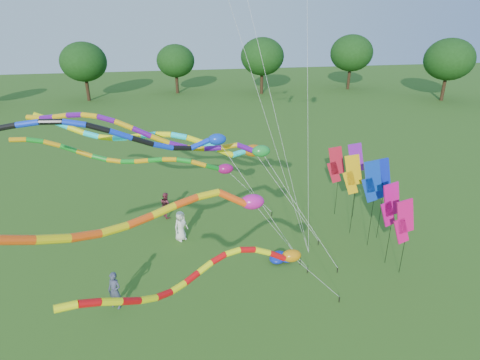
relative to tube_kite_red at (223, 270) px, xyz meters
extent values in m
plane|color=#255616|center=(3.04, 2.05, -4.16)|extent=(160.00, 160.00, 0.00)
cylinder|color=#382314|center=(40.29, 43.22, -2.36)|extent=(0.50, 0.50, 3.60)
ellipsoid|color=#14380F|center=(40.29, 43.22, 2.34)|extent=(7.60, 7.60, 6.46)
cylinder|color=#382314|center=(29.70, 54.07, -2.42)|extent=(0.50, 0.50, 3.47)
ellipsoid|color=#14380F|center=(29.70, 54.07, 2.10)|extent=(7.32, 7.32, 6.22)
cylinder|color=#382314|center=(15.42, 59.61, -2.48)|extent=(0.50, 0.50, 3.35)
ellipsoid|color=#14380F|center=(15.42, 59.61, 1.89)|extent=(7.07, 7.07, 6.01)
cylinder|color=#382314|center=(0.17, 59.48, -2.82)|extent=(0.50, 0.50, 2.67)
ellipsoid|color=#14380F|center=(0.17, 59.48, 0.66)|extent=(5.64, 5.64, 4.79)
cylinder|color=#382314|center=(-13.75, 54.15, -2.50)|extent=(0.50, 0.50, 3.32)
ellipsoid|color=#14380F|center=(-13.75, 54.15, 1.84)|extent=(7.01, 7.01, 5.96)
cylinder|color=black|center=(5.71, 2.26, -4.01)|extent=(0.05, 0.05, 0.30)
cylinder|color=silver|center=(4.28, 1.69, -2.19)|extent=(0.02, 0.02, 4.58)
ellipsoid|color=orange|center=(2.85, 1.11, -0.49)|extent=(0.78, 0.50, 0.50)
cylinder|color=red|center=(2.22, 0.96, -0.32)|extent=(0.23, 0.23, 0.70)
cylinder|color=#FCFF0D|center=(1.62, 0.91, -0.02)|extent=(0.23, 0.23, 0.66)
cylinder|color=red|center=(1.02, 0.82, 0.18)|extent=(0.23, 0.23, 0.61)
cylinder|color=#FCFF0D|center=(0.45, 0.69, 0.23)|extent=(0.23, 0.23, 0.58)
cylinder|color=red|center=(-0.10, 0.49, 0.15)|extent=(0.23, 0.23, 0.60)
cylinder|color=#FCFF0D|center=(-0.62, 0.24, 0.01)|extent=(0.23, 0.23, 0.61)
cylinder|color=red|center=(-1.12, -0.08, -0.13)|extent=(0.23, 0.23, 0.61)
cylinder|color=#FCFF0D|center=(-1.60, -0.44, -0.19)|extent=(0.23, 0.23, 0.61)
cylinder|color=red|center=(-2.07, -0.83, -0.11)|extent=(0.23, 0.23, 0.63)
cylinder|color=#FCFF0D|center=(-2.53, -1.23, 0.10)|extent=(0.23, 0.23, 0.67)
cylinder|color=red|center=(-3.01, -1.61, 0.41)|extent=(0.23, 0.23, 0.69)
cylinder|color=#FCFF0D|center=(-3.50, -1.95, 0.75)|extent=(0.23, 0.23, 0.67)
cylinder|color=red|center=(-4.01, -2.24, 1.02)|extent=(0.23, 0.23, 0.62)
cylinder|color=#FCFF0D|center=(-4.54, -2.47, 1.16)|extent=(0.23, 0.23, 0.59)
cylinder|color=black|center=(5.01, 4.68, -4.01)|extent=(0.05, 0.05, 0.30)
cylinder|color=silver|center=(3.37, 3.96, -1.48)|extent=(0.02, 0.02, 5.99)
ellipsoid|color=#CC168D|center=(1.73, 3.24, 0.93)|extent=(1.03, 0.66, 0.66)
cylinder|color=#FF4D0D|center=(0.85, 3.14, 1.23)|extent=(0.30, 0.30, 1.27)
cylinder|color=yellow|center=(-0.16, 2.99, 1.53)|extent=(0.30, 0.30, 0.99)
cylinder|color=#FF4D0D|center=(-1.06, 2.59, 1.51)|extent=(0.30, 0.30, 0.99)
cylinder|color=yellow|center=(-1.94, 2.12, 1.42)|extent=(0.30, 0.30, 1.00)
cylinder|color=#FF4D0D|center=(-2.79, 1.60, 1.36)|extent=(0.30, 0.30, 1.00)
cylinder|color=yellow|center=(-3.62, 1.05, 1.40)|extent=(0.30, 0.30, 1.01)
cylinder|color=#FF4D0D|center=(-4.45, 0.47, 1.58)|extent=(0.30, 0.30, 1.04)
cylinder|color=yellow|center=(-5.27, -0.09, 1.89)|extent=(0.30, 0.30, 1.07)
cylinder|color=#FF4D0D|center=(-6.12, -0.63, 2.28)|extent=(0.30, 0.30, 1.08)
cylinder|color=black|center=(6.54, 4.43, -4.01)|extent=(0.05, 0.05, 0.30)
cylinder|color=silver|center=(4.58, 4.98, -0.76)|extent=(0.02, 0.02, 7.45)
ellipsoid|color=#1A902D|center=(2.61, 5.54, 2.36)|extent=(0.86, 0.55, 0.55)
cylinder|color=#5A0C8A|center=(1.96, 5.96, 2.41)|extent=(0.25, 0.25, 0.91)
cylinder|color=#DBA30B|center=(1.26, 6.33, 2.41)|extent=(0.25, 0.25, 0.80)
cylinder|color=#5A0C8A|center=(0.46, 6.39, 2.34)|extent=(0.25, 0.25, 0.80)
cylinder|color=#DBA30B|center=(-0.34, 6.42, 2.39)|extent=(0.25, 0.25, 0.81)
cylinder|color=#5A0C8A|center=(-1.14, 6.45, 2.57)|extent=(0.25, 0.25, 0.84)
cylinder|color=#DBA30B|center=(-1.94, 6.49, 2.87)|extent=(0.25, 0.25, 0.87)
cylinder|color=#5A0C8A|center=(-2.73, 6.58, 3.24)|extent=(0.25, 0.25, 0.88)
cylinder|color=#DBA30B|center=(-3.50, 6.72, 3.59)|extent=(0.25, 0.25, 0.85)
cylinder|color=#5A0C8A|center=(-4.26, 6.92, 3.85)|extent=(0.25, 0.25, 0.81)
cylinder|color=#DBA30B|center=(-4.99, 7.19, 3.96)|extent=(0.25, 0.25, 0.79)
cylinder|color=#5A0C8A|center=(-5.71, 7.52, 3.95)|extent=(0.25, 0.25, 0.80)
cylinder|color=#DBA30B|center=(-6.42, 7.89, 3.83)|extent=(0.25, 0.25, 0.82)
cylinder|color=#5A0C8A|center=(-7.12, 8.29, 3.70)|extent=(0.25, 0.25, 0.81)
cylinder|color=#DBA30B|center=(-7.82, 8.68, 3.63)|extent=(0.25, 0.25, 0.80)
cylinder|color=black|center=(4.86, 5.45, -4.01)|extent=(0.05, 0.05, 0.30)
cylinder|color=silver|center=(2.68, 5.20, -0.33)|extent=(0.02, 0.02, 8.34)
ellipsoid|color=#0D39C1|center=(0.51, 4.94, 3.22)|extent=(0.78, 0.50, 0.50)
cylinder|color=#0D33DC|center=(-0.24, 4.88, 3.07)|extent=(0.23, 0.23, 0.86)
cylinder|color=black|center=(-1.03, 4.71, 3.00)|extent=(0.23, 0.23, 0.84)
cylinder|color=#0D33DC|center=(-1.81, 4.44, 3.22)|extent=(0.23, 0.23, 0.87)
cylinder|color=black|center=(-2.58, 4.19, 3.55)|extent=(0.23, 0.23, 0.90)
cylinder|color=#0D33DC|center=(-3.37, 3.99, 3.93)|extent=(0.23, 0.23, 0.89)
cylinder|color=black|center=(-4.16, 3.86, 4.27)|extent=(0.23, 0.23, 0.86)
cylinder|color=#0D33DC|center=(-4.96, 3.79, 4.50)|extent=(0.23, 0.23, 0.82)
cylinder|color=black|center=(-5.77, 3.79, 4.60)|extent=(0.23, 0.23, 0.81)
cylinder|color=#0D33DC|center=(-6.58, 3.84, 4.56)|extent=(0.23, 0.23, 0.83)
cylinder|color=black|center=(-7.40, 3.93, 4.44)|extent=(0.23, 0.23, 0.84)
cylinder|color=black|center=(6.52, 7.12, -4.01)|extent=(0.05, 0.05, 0.30)
cylinder|color=silver|center=(4.61, 7.35, -1.09)|extent=(0.02, 0.02, 6.77)
ellipsoid|color=#C1600B|center=(2.70, 7.58, 1.69)|extent=(0.98, 0.63, 0.63)
cylinder|color=#0EEEF0|center=(1.95, 7.47, 1.65)|extent=(0.29, 0.29, 0.85)
cylinder|color=#FFF50D|center=(1.18, 7.31, 1.79)|extent=(0.29, 0.29, 0.85)
cylinder|color=#0EEEF0|center=(0.43, 7.32, 2.16)|extent=(0.29, 0.29, 0.83)
cylinder|color=#FFF50D|center=(-0.31, 7.40, 2.48)|extent=(0.29, 0.29, 0.80)
cylinder|color=#0EEEF0|center=(-1.05, 7.55, 2.68)|extent=(0.29, 0.29, 0.76)
cylinder|color=#FFF50D|center=(-1.78, 7.76, 2.74)|extent=(0.29, 0.29, 0.76)
cylinder|color=#0EEEF0|center=(-2.50, 8.02, 2.67)|extent=(0.29, 0.29, 0.78)
cylinder|color=#FFF50D|center=(-3.22, 8.30, 2.54)|extent=(0.29, 0.29, 0.79)
cylinder|color=#0EEEF0|center=(-3.94, 8.58, 2.43)|extent=(0.29, 0.29, 0.77)
cylinder|color=#FFF50D|center=(-4.66, 8.83, 2.42)|extent=(0.29, 0.29, 0.76)
cylinder|color=#0EEEF0|center=(-5.39, 9.04, 2.54)|extent=(0.29, 0.29, 0.78)
cylinder|color=#FFF50D|center=(-6.12, 9.18, 2.79)|extent=(0.29, 0.29, 0.81)
cylinder|color=#0EEEF0|center=(-6.87, 9.26, 3.13)|extent=(0.29, 0.29, 0.83)
cylinder|color=#FFF50D|center=(-7.62, 9.27, 3.48)|extent=(0.29, 0.29, 0.83)
cylinder|color=black|center=(4.77, 11.05, -4.01)|extent=(0.05, 0.05, 0.30)
cylinder|color=silver|center=(3.27, 11.18, -2.29)|extent=(0.02, 0.02, 4.38)
ellipsoid|color=#9C0E5E|center=(1.77, 11.31, -0.70)|extent=(1.00, 0.64, 0.64)
cylinder|color=#128D1E|center=(0.97, 11.11, -0.46)|extent=(0.29, 0.29, 1.12)
cylinder|color=orange|center=(0.10, 10.95, -0.10)|extent=(0.29, 0.29, 0.90)
cylinder|color=#128D1E|center=(-0.74, 11.11, 0.09)|extent=(0.29, 0.29, 0.87)
cylinder|color=orange|center=(-1.58, 11.34, 0.14)|extent=(0.29, 0.29, 0.87)
cylinder|color=#128D1E|center=(-2.42, 11.59, 0.07)|extent=(0.29, 0.29, 0.88)
cylinder|color=orange|center=(-3.25, 11.86, -0.04)|extent=(0.29, 0.29, 0.88)
cylinder|color=#128D1E|center=(-4.09, 12.11, -0.11)|extent=(0.29, 0.29, 0.87)
cylinder|color=orange|center=(-4.93, 12.33, -0.08)|extent=(0.29, 0.29, 0.87)
cylinder|color=#128D1E|center=(-5.77, 12.50, 0.09)|extent=(0.29, 0.29, 0.89)
cylinder|color=orange|center=(-6.62, 12.60, 0.39)|extent=(0.29, 0.29, 0.92)
cylinder|color=#128D1E|center=(-7.48, 12.63, 0.76)|extent=(0.29, 0.29, 0.94)
cylinder|color=orange|center=(-8.34, 12.59, 1.12)|extent=(0.29, 0.29, 0.93)
cylinder|color=#128D1E|center=(-9.20, 12.51, 1.39)|extent=(0.29, 0.29, 0.90)
cylinder|color=orange|center=(-10.07, 12.40, 1.52)|extent=(0.29, 0.29, 0.88)
cylinder|color=black|center=(5.54, 6.05, -4.01)|extent=(0.04, 0.04, 0.30)
cylinder|color=silver|center=(3.10, 6.49, 5.25)|extent=(0.01, 0.01, 18.88)
cylinder|color=black|center=(5.54, 6.05, -4.01)|extent=(0.04, 0.04, 0.30)
cylinder|color=silver|center=(1.49, 4.44, 7.22)|extent=(0.01, 0.01, 23.81)
cylinder|color=black|center=(5.54, 6.05, -4.01)|extent=(0.04, 0.04, 0.30)
cylinder|color=silver|center=(5.78, 8.42, 3.94)|extent=(0.01, 0.01, 16.32)
cylinder|color=black|center=(10.24, 7.26, -1.81)|extent=(0.02, 0.02, 4.71)
cube|color=#0D21BD|center=(10.03, 7.30, -0.05)|extent=(1.15, 0.31, 1.93)
cube|color=#0D21BD|center=(9.95, 7.32, -0.85)|extent=(1.00, 0.28, 1.51)
cylinder|color=black|center=(9.42, 4.79, -1.96)|extent=(0.02, 0.02, 4.40)
cube|color=#D20B7C|center=(9.20, 4.78, -0.36)|extent=(1.16, 0.15, 1.93)
cube|color=#D20B7C|center=(9.12, 4.77, -1.16)|extent=(1.01, 0.14, 1.51)
cylinder|color=black|center=(9.32, 6.61, -1.72)|extent=(0.02, 0.02, 4.89)
cube|color=#0C39B2|center=(9.11, 6.66, 0.13)|extent=(1.15, 0.34, 1.93)
cube|color=#0C39B2|center=(9.03, 6.68, -0.67)|extent=(1.00, 0.30, 1.51)
cylinder|color=black|center=(8.90, 8.06, -1.80)|extent=(0.02, 0.02, 4.72)
cube|color=#F6B00C|center=(8.69, 8.13, -0.04)|extent=(1.12, 0.46, 1.93)
cube|color=#F6B00C|center=(8.61, 8.16, -0.84)|extent=(0.98, 0.41, 1.51)
cylinder|color=black|center=(9.95, 9.94, -1.79)|extent=(0.02, 0.02, 4.74)
cube|color=purple|center=(9.74, 10.00, -0.02)|extent=(1.13, 0.41, 1.93)
cube|color=purple|center=(9.66, 10.03, -0.82)|extent=(0.98, 0.37, 1.51)
cylinder|color=black|center=(8.96, 10.56, -1.96)|extent=(0.02, 0.02, 4.39)
cube|color=red|center=(8.75, 10.61, -0.37)|extent=(1.14, 0.36, 1.93)
cube|color=red|center=(8.67, 10.63, -1.17)|extent=(0.99, 0.33, 1.51)
cylinder|color=black|center=(9.70, 3.86, -2.21)|extent=(0.02, 0.02, 3.90)
cube|color=#E30C68|center=(9.48, 3.86, -0.86)|extent=(1.16, 0.08, 1.93)
cube|color=#E30C68|center=(9.40, 3.86, -1.66)|extent=(1.01, 0.08, 1.51)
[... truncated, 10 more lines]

